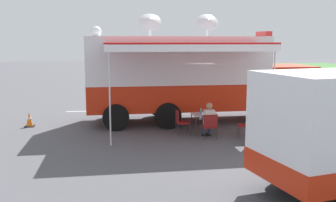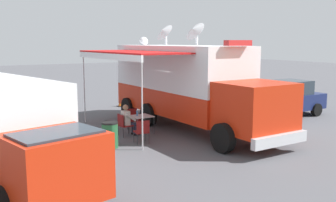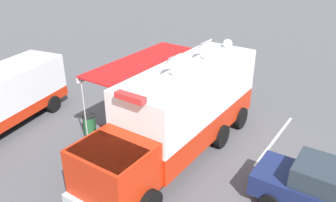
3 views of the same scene
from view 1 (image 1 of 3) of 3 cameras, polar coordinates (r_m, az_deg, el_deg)
name	(u,v)px [view 1 (image 1 of 3)]	position (r m, az deg, el deg)	size (l,w,h in m)	color
ground_plane	(176,121)	(16.08, 1.24, -3.06)	(100.00, 100.00, 0.00)	#515156
lot_stripe	(117,110)	(18.79, -7.60, -1.38)	(0.12, 4.80, 0.01)	silver
command_truck	(194,75)	(15.90, 3.94, 3.89)	(5.08, 9.56, 4.53)	red
folding_table	(204,115)	(13.92, 5.34, -2.14)	(0.82, 0.82, 0.73)	silver
water_bottle	(201,112)	(13.75, 4.92, -1.59)	(0.07, 0.07, 0.22)	#4C99D8
folding_chair_at_table	(210,124)	(13.20, 6.21, -3.47)	(0.49, 0.49, 0.87)	maroon
folding_chair_beside_table	(180,120)	(13.84, 1.84, -2.84)	(0.49, 0.49, 0.87)	maroon
folding_chair_spare_by_truck	(248,123)	(13.68, 11.80, -3.18)	(0.55, 0.55, 0.87)	maroon
seated_responder	(208,119)	(13.35, 6.01, -2.72)	(0.67, 0.56, 1.25)	silver
trash_bin	(257,132)	(12.55, 13.01, -4.57)	(0.57, 0.57, 0.91)	#235B33
traffic_cone	(29,120)	(16.03, -19.89, -2.60)	(0.36, 0.36, 0.58)	black
car_behind_truck	(179,85)	(21.59, 1.57, 2.38)	(4.27, 2.15, 1.76)	navy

